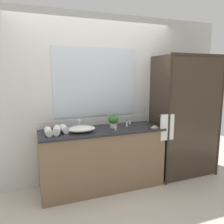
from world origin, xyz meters
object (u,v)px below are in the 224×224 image
object	(u,v)px
amenity_bottle_lotion	(116,128)
rolled_towel_middle	(57,130)
potted_plant	(113,121)
sink_basin	(81,129)
soap_dish	(154,127)
amenity_bottle_shampoo	(127,123)
rolled_towel_near_edge	(48,131)
amenity_bottle_body_wash	(130,122)
faucet	(79,126)
rolled_towel_far_edge	(64,129)

from	to	relation	value
amenity_bottle_lotion	rolled_towel_middle	distance (m)	0.82
potted_plant	amenity_bottle_lotion	xyz separation A→B (m)	(-0.03, -0.17, -0.07)
potted_plant	sink_basin	bearing A→B (deg)	-171.91
sink_basin	soap_dish	world-z (taller)	sink_basin
amenity_bottle_lotion	amenity_bottle_shampoo	world-z (taller)	amenity_bottle_shampoo
soap_dish	amenity_bottle_shampoo	size ratio (longest dim) A/B	1.01
rolled_towel_near_edge	rolled_towel_middle	distance (m)	0.11
sink_basin	amenity_bottle_lotion	xyz separation A→B (m)	(0.48, -0.09, -0.01)
potted_plant	amenity_bottle_body_wash	bearing A→B (deg)	22.16
faucet	amenity_bottle_shampoo	bearing A→B (deg)	-6.06
rolled_towel_far_edge	rolled_towel_near_edge	bearing A→B (deg)	-163.98
amenity_bottle_body_wash	rolled_towel_middle	distance (m)	1.20
sink_basin	rolled_towel_middle	distance (m)	0.34
soap_dish	amenity_bottle_lotion	distance (m)	0.60
rolled_towel_far_edge	faucet	bearing A→B (deg)	24.24
faucet	soap_dish	bearing A→B (deg)	-17.23
potted_plant	rolled_towel_far_edge	size ratio (longest dim) A/B	0.88
amenity_bottle_lotion	rolled_towel_near_edge	size ratio (longest dim) A/B	0.28
amenity_bottle_lotion	rolled_towel_middle	world-z (taller)	rolled_towel_middle
sink_basin	rolled_towel_middle	bearing A→B (deg)	179.23
potted_plant	amenity_bottle_shampoo	bearing A→B (deg)	3.10
amenity_bottle_body_wash	rolled_towel_far_edge	distance (m)	1.08
soap_dish	amenity_bottle_body_wash	bearing A→B (deg)	120.93
potted_plant	rolled_towel_far_edge	bearing A→B (deg)	-179.11
faucet	potted_plant	size ratio (longest dim) A/B	0.89
rolled_towel_near_edge	soap_dish	bearing A→B (deg)	-6.32
amenity_bottle_lotion	rolled_towel_middle	size ratio (longest dim) A/B	0.29
sink_basin	amenity_bottle_shampoo	size ratio (longest dim) A/B	4.00
sink_basin	potted_plant	distance (m)	0.52
amenity_bottle_shampoo	sink_basin	bearing A→B (deg)	-173.43
rolled_towel_middle	soap_dish	bearing A→B (deg)	-7.08
soap_dish	amenity_bottle_body_wash	size ratio (longest dim) A/B	1.24
soap_dish	sink_basin	bearing A→B (deg)	170.98
amenity_bottle_body_wash	amenity_bottle_lotion	bearing A→B (deg)	-140.31
rolled_towel_middle	potted_plant	bearing A→B (deg)	4.59
rolled_towel_far_edge	potted_plant	bearing A→B (deg)	0.89
rolled_towel_middle	sink_basin	bearing A→B (deg)	-0.77
rolled_towel_far_edge	amenity_bottle_shampoo	bearing A→B (deg)	1.41
potted_plant	amenity_bottle_lotion	size ratio (longest dim) A/B	2.68
amenity_bottle_shampoo	amenity_bottle_body_wash	bearing A→B (deg)	48.30
sink_basin	rolled_towel_near_edge	xyz separation A→B (m)	(-0.45, -0.00, 0.00)
amenity_bottle_lotion	amenity_bottle_body_wash	xyz separation A→B (m)	(0.37, 0.30, 0.00)
rolled_towel_middle	faucet	bearing A→B (deg)	25.19
amenity_bottle_body_wash	rolled_towel_near_edge	size ratio (longest dim) A/B	0.32
rolled_towel_near_edge	rolled_towel_far_edge	size ratio (longest dim) A/B	1.17
faucet	amenity_bottle_shampoo	xyz separation A→B (m)	(0.73, -0.08, -0.00)
rolled_towel_middle	rolled_towel_far_edge	size ratio (longest dim) A/B	1.12
soap_dish	rolled_towel_far_edge	world-z (taller)	rolled_towel_far_edge
rolled_towel_far_edge	amenity_bottle_lotion	bearing A→B (deg)	-12.38
rolled_towel_near_edge	rolled_towel_far_edge	world-z (taller)	rolled_towel_far_edge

